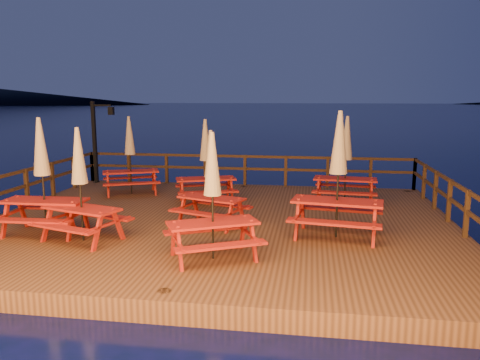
{
  "coord_description": "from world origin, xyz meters",
  "views": [
    {
      "loc": [
        2.34,
        -11.6,
        3.56
      ],
      "look_at": [
        0.47,
        0.6,
        1.35
      ],
      "focal_mm": 35.0,
      "sensor_mm": 36.0,
      "label": 1
    }
  ],
  "objects_px": {
    "picnic_table_0": "(346,159)",
    "picnic_table_2": "(213,194)",
    "picnic_table_1": "(338,173)",
    "lamp_post": "(98,134)"
  },
  "relations": [
    {
      "from": "picnic_table_1",
      "to": "picnic_table_2",
      "type": "height_order",
      "value": "picnic_table_1"
    },
    {
      "from": "lamp_post",
      "to": "picnic_table_2",
      "type": "distance_m",
      "value": 9.53
    },
    {
      "from": "picnic_table_0",
      "to": "picnic_table_2",
      "type": "height_order",
      "value": "picnic_table_0"
    },
    {
      "from": "lamp_post",
      "to": "picnic_table_0",
      "type": "xyz_separation_m",
      "value": [
        8.75,
        -2.22,
        -0.44
      ]
    },
    {
      "from": "lamp_post",
      "to": "picnic_table_2",
      "type": "bearing_deg",
      "value": -51.96
    },
    {
      "from": "picnic_table_0",
      "to": "picnic_table_2",
      "type": "relative_size",
      "value": 1.04
    },
    {
      "from": "picnic_table_0",
      "to": "picnic_table_2",
      "type": "distance_m",
      "value": 6.01
    },
    {
      "from": "picnic_table_1",
      "to": "picnic_table_2",
      "type": "bearing_deg",
      "value": -134.86
    },
    {
      "from": "lamp_post",
      "to": "picnic_table_0",
      "type": "relative_size",
      "value": 1.15
    },
    {
      "from": "picnic_table_2",
      "to": "lamp_post",
      "type": "bearing_deg",
      "value": 100.85
    }
  ]
}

